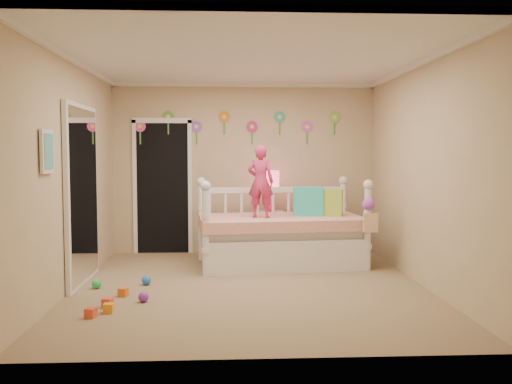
{
  "coord_description": "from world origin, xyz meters",
  "views": [
    {
      "loc": [
        -0.25,
        -6.27,
        1.53
      ],
      "look_at": [
        0.1,
        0.6,
        1.05
      ],
      "focal_mm": 38.83,
      "sensor_mm": 36.0,
      "label": 1
    }
  ],
  "objects": [
    {
      "name": "daybed",
      "position": [
        0.47,
        1.21,
        0.6
      ],
      "size": [
        2.34,
        1.42,
        1.21
      ],
      "primitive_type": null,
      "rotation": [
        0.0,
        0.0,
        0.1
      ],
      "color": "white",
      "rests_on": "floor"
    },
    {
      "name": "ceiling",
      "position": [
        0.0,
        0.0,
        2.6
      ],
      "size": [
        4.0,
        4.5,
        0.01
      ],
      "primitive_type": "cube",
      "color": "white",
      "rests_on": "floor"
    },
    {
      "name": "child",
      "position": [
        0.18,
        1.06,
        1.15
      ],
      "size": [
        0.4,
        0.32,
        0.96
      ],
      "primitive_type": "imported",
      "rotation": [
        0.0,
        0.0,
        2.86
      ],
      "color": "#CC2E60",
      "rests_on": "daybed"
    },
    {
      "name": "mirror_closet",
      "position": [
        -1.96,
        0.3,
        1.05
      ],
      "size": [
        0.07,
        1.3,
        2.1
      ],
      "primitive_type": "cube",
      "color": "white",
      "rests_on": "left_wall"
    },
    {
      "name": "hanging_bag",
      "position": [
        1.53,
        0.6,
        0.74
      ],
      "size": [
        0.2,
        0.16,
        0.36
      ],
      "primitive_type": null,
      "color": "beige",
      "rests_on": "daybed"
    },
    {
      "name": "pillow_lime",
      "position": [
        1.12,
        1.23,
        0.86
      ],
      "size": [
        0.41,
        0.26,
        0.37
      ],
      "primitive_type": "cube",
      "rotation": [
        0.0,
        0.0,
        -0.32
      ],
      "color": "#9FC93D",
      "rests_on": "daybed"
    },
    {
      "name": "back_wall",
      "position": [
        0.0,
        2.25,
        1.3
      ],
      "size": [
        4.0,
        0.01,
        2.6
      ],
      "primitive_type": "cube",
      "color": "tan",
      "rests_on": "floor"
    },
    {
      "name": "floor",
      "position": [
        0.0,
        0.0,
        0.0
      ],
      "size": [
        4.0,
        4.5,
        0.01
      ],
      "primitive_type": "cube",
      "color": "#7F684C",
      "rests_on": "ground"
    },
    {
      "name": "wall_picture",
      "position": [
        -1.97,
        -0.9,
        1.55
      ],
      "size": [
        0.05,
        0.34,
        0.42
      ],
      "primitive_type": "cube",
      "color": "white",
      "rests_on": "left_wall"
    },
    {
      "name": "toy_scatter",
      "position": [
        -1.5,
        -0.51,
        0.06
      ],
      "size": [
        0.88,
        1.35,
        0.11
      ],
      "primitive_type": null,
      "rotation": [
        0.0,
        0.0,
        0.06
      ],
      "color": "#996666",
      "rests_on": "floor"
    },
    {
      "name": "right_wall",
      "position": [
        2.0,
        0.0,
        1.3
      ],
      "size": [
        0.01,
        4.5,
        2.6
      ],
      "primitive_type": "cube",
      "color": "tan",
      "rests_on": "floor"
    },
    {
      "name": "pillow_turquoise",
      "position": [
        0.85,
        1.23,
        0.87
      ],
      "size": [
        0.41,
        0.16,
        0.4
      ],
      "primitive_type": "cube",
      "rotation": [
        0.0,
        0.0,
        -0.06
      ],
      "color": "#28CBC6",
      "rests_on": "daybed"
    },
    {
      "name": "closet_doorway",
      "position": [
        -1.25,
        2.23,
        1.03
      ],
      "size": [
        0.9,
        0.04,
        2.07
      ],
      "primitive_type": "cube",
      "color": "black",
      "rests_on": "back_wall"
    },
    {
      "name": "nightstand",
      "position": [
        0.38,
        1.93,
        0.33
      ],
      "size": [
        0.4,
        0.31,
        0.67
      ],
      "primitive_type": "cube",
      "rotation": [
        0.0,
        0.0,
        -0.01
      ],
      "color": "white",
      "rests_on": "floor"
    },
    {
      "name": "crown_molding",
      "position": [
        0.0,
        0.0,
        2.57
      ],
      "size": [
        4.0,
        4.5,
        0.06
      ],
      "primitive_type": null,
      "color": "white",
      "rests_on": "ceiling"
    },
    {
      "name": "left_wall",
      "position": [
        -2.0,
        0.0,
        1.3
      ],
      "size": [
        0.01,
        4.5,
        2.6
      ],
      "primitive_type": "cube",
      "color": "tan",
      "rests_on": "floor"
    },
    {
      "name": "table_lamp",
      "position": [
        0.38,
        1.93,
        1.07
      ],
      "size": [
        0.28,
        0.28,
        0.61
      ],
      "color": "#FA2170",
      "rests_on": "nightstand"
    },
    {
      "name": "flower_decals",
      "position": [
        -0.09,
        2.24,
        1.94
      ],
      "size": [
        3.4,
        0.02,
        0.5
      ],
      "primitive_type": null,
      "color": "#B2668C",
      "rests_on": "back_wall"
    }
  ]
}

